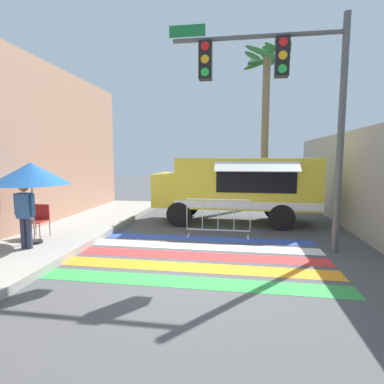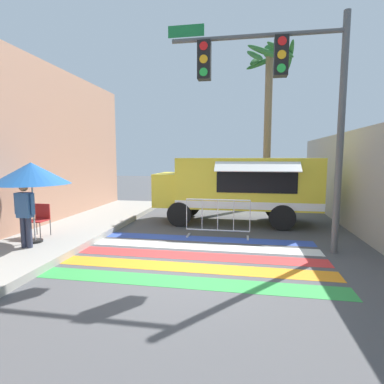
# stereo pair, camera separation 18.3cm
# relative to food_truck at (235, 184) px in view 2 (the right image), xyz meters

# --- Properties ---
(ground_plane) EXTENTS (60.00, 60.00, 0.00)m
(ground_plane) POSITION_rel_food_truck_xyz_m (-0.94, -4.53, -1.38)
(ground_plane) COLOR #4C4C4F
(concrete_wall_right) EXTENTS (0.20, 16.00, 3.18)m
(concrete_wall_right) POSITION_rel_food_truck_xyz_m (3.75, -1.53, 0.21)
(concrete_wall_right) COLOR #A39E93
(concrete_wall_right) RESTS_ON ground_plane
(crosswalk_painted) EXTENTS (6.40, 3.60, 0.01)m
(crosswalk_painted) POSITION_rel_food_truck_xyz_m (-0.94, -3.86, -1.38)
(crosswalk_painted) COLOR green
(crosswalk_painted) RESTS_ON ground_plane
(food_truck) EXTENTS (5.59, 2.47, 2.31)m
(food_truck) POSITION_rel_food_truck_xyz_m (0.00, 0.00, 0.00)
(food_truck) COLOR yellow
(food_truck) RESTS_ON ground_plane
(traffic_signal_pole) EXTENTS (4.21, 0.29, 5.61)m
(traffic_signal_pole) POSITION_rel_food_truck_xyz_m (1.15, -3.06, 2.64)
(traffic_signal_pole) COLOR #515456
(traffic_signal_pole) RESTS_ON ground_plane
(patio_umbrella) EXTENTS (1.87, 1.87, 2.04)m
(patio_umbrella) POSITION_rel_food_truck_xyz_m (-4.91, -4.00, 0.55)
(patio_umbrella) COLOR black
(patio_umbrella) RESTS_ON sidewalk_left
(folding_chair) EXTENTS (0.45, 0.45, 0.88)m
(folding_chair) POSITION_rel_food_truck_xyz_m (-5.18, -3.42, -0.68)
(folding_chair) COLOR #4C4C51
(folding_chair) RESTS_ON sidewalk_left
(vendor_person) EXTENTS (0.53, 0.21, 1.57)m
(vendor_person) POSITION_rel_food_truck_xyz_m (-4.80, -4.43, -0.33)
(vendor_person) COLOR #2D3347
(vendor_person) RESTS_ON sidewalk_left
(barricade_front) EXTENTS (1.88, 0.44, 1.13)m
(barricade_front) POSITION_rel_food_truck_xyz_m (-0.41, -2.07, -0.83)
(barricade_front) COLOR #B7BABF
(barricade_front) RESTS_ON ground_plane
(palm_tree) EXTENTS (2.22, 2.37, 7.38)m
(palm_tree) POSITION_rel_food_truck_xyz_m (1.35, 3.81, 3.83)
(palm_tree) COLOR #7A664C
(palm_tree) RESTS_ON ground_plane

